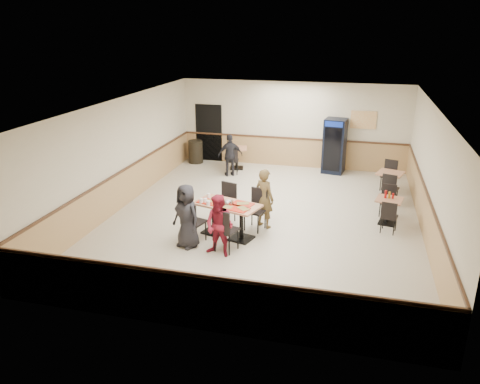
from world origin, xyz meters
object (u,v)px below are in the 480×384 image
(back_table, at_px, (237,155))
(trash_bin, at_px, (196,152))
(lone_diner, at_px, (230,155))
(diner_woman_right, at_px, (220,226))
(main_table, at_px, (227,215))
(pepsi_cooler, at_px, (334,146))
(side_table_near, at_px, (389,207))
(side_table_far, at_px, (389,181))
(diner_woman_left, at_px, (187,216))
(diner_man_opposite, at_px, (264,198))

(back_table, xyz_separation_m, trash_bin, (-1.66, 0.35, -0.09))
(lone_diner, bearing_deg, diner_woman_right, 76.18)
(diner_woman_right, height_order, lone_diner, lone_diner)
(main_table, bearing_deg, pepsi_cooler, 86.32)
(side_table_near, bearing_deg, back_table, 142.89)
(side_table_far, height_order, pepsi_cooler, pepsi_cooler)
(diner_woman_left, relative_size, diner_man_opposite, 0.99)
(diner_woman_left, distance_m, side_table_near, 5.17)
(diner_man_opposite, distance_m, side_table_near, 3.20)
(side_table_near, bearing_deg, diner_woman_right, -143.27)
(main_table, height_order, side_table_far, main_table)
(diner_woman_left, bearing_deg, lone_diner, 121.68)
(diner_woman_right, bearing_deg, pepsi_cooler, 87.66)
(diner_man_opposite, bearing_deg, trash_bin, -25.33)
(diner_woman_left, xyz_separation_m, diner_woman_right, (0.85, -0.25, -0.05))
(back_table, bearing_deg, side_table_far, -18.33)
(side_table_near, xyz_separation_m, pepsi_cooler, (-1.64, 4.17, 0.48))
(diner_woman_left, bearing_deg, diner_woman_right, 10.49)
(side_table_far, bearing_deg, diner_woman_right, -128.08)
(side_table_near, distance_m, side_table_far, 2.09)
(diner_woman_left, bearing_deg, trash_bin, 134.53)
(diner_woman_right, bearing_deg, back_table, 115.47)
(lone_diner, relative_size, pepsi_cooler, 0.76)
(lone_diner, distance_m, side_table_far, 5.17)
(diner_man_opposite, bearing_deg, lone_diner, -33.96)
(diner_woman_left, bearing_deg, side_table_far, 71.40)
(back_table, bearing_deg, diner_man_opposite, -67.59)
(diner_man_opposite, relative_size, pepsi_cooler, 0.82)
(diner_man_opposite, height_order, lone_diner, diner_man_opposite)
(pepsi_cooler, bearing_deg, side_table_near, -59.92)
(back_table, height_order, trash_bin, trash_bin)
(side_table_far, xyz_separation_m, trash_bin, (-6.76, 2.04, -0.09))
(side_table_near, xyz_separation_m, trash_bin, (-6.65, 4.13, -0.04))
(diner_man_opposite, bearing_deg, side_table_far, -106.62)
(main_table, distance_m, pepsi_cooler, 6.28)
(side_table_far, relative_size, pepsi_cooler, 0.47)
(main_table, relative_size, pepsi_cooler, 0.92)
(diner_woman_right, xyz_separation_m, back_table, (-1.32, 6.52, -0.20))
(side_table_near, bearing_deg, pepsi_cooler, 111.51)
(diner_man_opposite, xyz_separation_m, side_table_near, (3.04, 0.96, -0.31))
(lone_diner, distance_m, side_table_near, 5.79)
(diner_man_opposite, distance_m, pepsi_cooler, 5.32)
(diner_woman_right, height_order, pepsi_cooler, pepsi_cooler)
(side_table_near, relative_size, trash_bin, 0.90)
(back_table, bearing_deg, main_table, -77.60)
(diner_woman_right, distance_m, side_table_far, 6.13)
(main_table, bearing_deg, side_table_far, 60.68)
(diner_woman_left, bearing_deg, pepsi_cooler, 93.35)
(pepsi_cooler, distance_m, trash_bin, 5.03)
(diner_woman_left, bearing_deg, main_table, 72.59)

